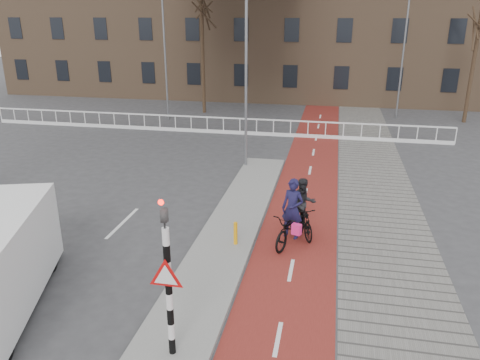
# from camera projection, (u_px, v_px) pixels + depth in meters

# --- Properties ---
(ground) EXTENTS (120.00, 120.00, 0.00)m
(ground) POSITION_uv_depth(u_px,v_px,m) (223.00, 305.00, 11.57)
(ground) COLOR #38383A
(ground) RESTS_ON ground
(bike_lane) EXTENTS (2.50, 60.00, 0.01)m
(bike_lane) POSITION_uv_depth(u_px,v_px,m) (309.00, 177.00, 20.52)
(bike_lane) COLOR maroon
(bike_lane) RESTS_ON ground
(sidewalk) EXTENTS (3.00, 60.00, 0.01)m
(sidewalk) POSITION_uv_depth(u_px,v_px,m) (375.00, 182.00, 19.99)
(sidewalk) COLOR slate
(sidewalk) RESTS_ON ground
(curb_island) EXTENTS (1.80, 16.00, 0.12)m
(curb_island) POSITION_uv_depth(u_px,v_px,m) (230.00, 231.00, 15.37)
(curb_island) COLOR gray
(curb_island) RESTS_ON ground
(traffic_signal) EXTENTS (0.80, 0.80, 3.68)m
(traffic_signal) POSITION_uv_depth(u_px,v_px,m) (168.00, 275.00, 9.15)
(traffic_signal) COLOR black
(traffic_signal) RESTS_ON curb_island
(bollard) EXTENTS (0.12, 0.12, 0.72)m
(bollard) POSITION_uv_depth(u_px,v_px,m) (236.00, 233.00, 14.27)
(bollard) COLOR #F09F0D
(bollard) RESTS_ON curb_island
(cyclist_near) EXTENTS (1.37, 2.19, 2.13)m
(cyclist_near) POSITION_uv_depth(u_px,v_px,m) (292.00, 223.00, 14.40)
(cyclist_near) COLOR black
(cyclist_near) RESTS_ON bike_lane
(cyclist_far) EXTENTS (1.18, 1.85, 1.93)m
(cyclist_far) POSITION_uv_depth(u_px,v_px,m) (303.00, 212.00, 14.95)
(cyclist_far) COLOR black
(cyclist_far) RESTS_ON bike_lane
(railing) EXTENTS (28.00, 0.10, 0.99)m
(railing) POSITION_uv_depth(u_px,v_px,m) (207.00, 128.00, 28.08)
(railing) COLOR silver
(railing) RESTS_ON ground
(townhouse_row) EXTENTS (46.00, 10.00, 15.90)m
(townhouse_row) POSITION_uv_depth(u_px,v_px,m) (275.00, 0.00, 39.01)
(townhouse_row) COLOR #7F6047
(townhouse_row) RESTS_ON ground
(tree_mid) EXTENTS (0.24, 0.24, 8.34)m
(tree_mid) POSITION_uv_depth(u_px,v_px,m) (203.00, 53.00, 32.48)
(tree_mid) COLOR #2E2114
(tree_mid) RESTS_ON ground
(tree_right) EXTENTS (0.24, 0.24, 7.11)m
(tree_right) POSITION_uv_depth(u_px,v_px,m) (473.00, 67.00, 29.65)
(tree_right) COLOR #2E2114
(tree_right) RESTS_ON ground
(streetlight_near) EXTENTS (0.12, 0.12, 8.82)m
(streetlight_near) POSITION_uv_depth(u_px,v_px,m) (246.00, 71.00, 20.38)
(streetlight_near) COLOR slate
(streetlight_near) RESTS_ON ground
(streetlight_left) EXTENTS (0.12, 0.12, 8.71)m
(streetlight_left) POSITION_uv_depth(u_px,v_px,m) (165.00, 53.00, 30.27)
(streetlight_left) COLOR slate
(streetlight_left) RESTS_ON ground
(streetlight_right) EXTENTS (0.12, 0.12, 8.38)m
(streetlight_right) POSITION_uv_depth(u_px,v_px,m) (403.00, 55.00, 30.81)
(streetlight_right) COLOR slate
(streetlight_right) RESTS_ON ground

